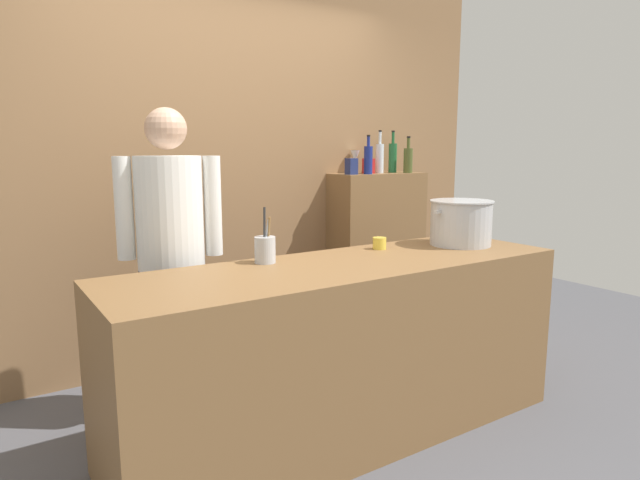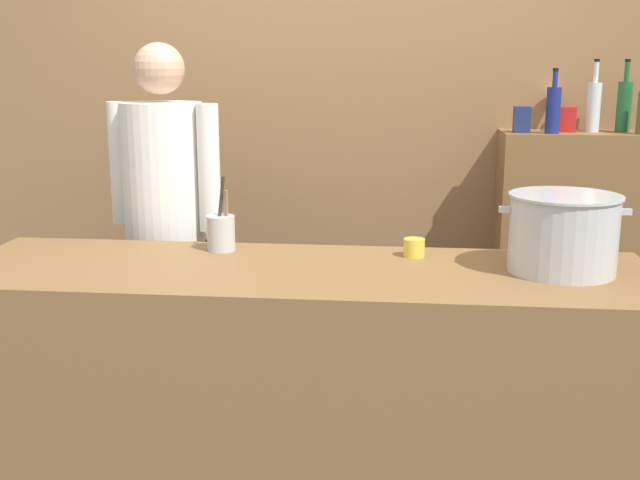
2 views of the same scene
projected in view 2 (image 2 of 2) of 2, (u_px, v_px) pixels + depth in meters
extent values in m
cube|color=olive|center=(337.00, 79.00, 3.82)|extent=(4.40, 0.10, 3.00)
cube|color=brown|center=(302.00, 392.00, 2.70)|extent=(2.37, 0.70, 0.90)
cube|color=brown|center=(575.00, 265.00, 3.69)|extent=(0.76, 0.32, 1.27)
cylinder|color=black|center=(191.00, 335.00, 3.35)|extent=(0.14, 0.14, 0.84)
cylinder|color=black|center=(152.00, 329.00, 3.42)|extent=(0.14, 0.14, 0.84)
cylinder|color=white|center=(164.00, 172.00, 3.22)|extent=(0.34, 0.34, 0.58)
cube|color=black|center=(189.00, 220.00, 3.44)|extent=(0.29, 0.11, 0.52)
cylinder|color=white|center=(209.00, 168.00, 3.13)|extent=(0.09, 0.09, 0.52)
cylinder|color=white|center=(120.00, 163.00, 3.30)|extent=(0.09, 0.09, 0.52)
sphere|color=tan|center=(159.00, 69.00, 3.13)|extent=(0.21, 0.21, 0.21)
cylinder|color=#B7BABF|center=(563.00, 235.00, 2.53)|extent=(0.35, 0.35, 0.25)
cylinder|color=#B7BABF|center=(566.00, 196.00, 2.50)|extent=(0.36, 0.36, 0.01)
cube|color=#B7BABF|center=(505.00, 209.00, 2.53)|extent=(0.04, 0.02, 0.02)
cube|color=#B7BABF|center=(626.00, 212.00, 2.49)|extent=(0.04, 0.02, 0.02)
cylinder|color=#B7BABF|center=(221.00, 233.00, 2.83)|extent=(0.10, 0.10, 0.13)
cylinder|color=#B7BABF|center=(225.00, 219.00, 2.83)|extent=(0.04, 0.04, 0.20)
cylinder|color=#262626|center=(220.00, 211.00, 2.82)|extent=(0.03, 0.05, 0.25)
cylinder|color=olive|center=(227.00, 217.00, 2.82)|extent=(0.02, 0.03, 0.21)
cylinder|color=yellow|center=(414.00, 248.00, 2.75)|extent=(0.08, 0.08, 0.07)
cylinder|color=navy|center=(553.00, 110.00, 3.45)|extent=(0.06, 0.06, 0.21)
cylinder|color=navy|center=(555.00, 79.00, 3.42)|extent=(0.02, 0.02, 0.07)
cylinder|color=black|center=(556.00, 69.00, 3.41)|extent=(0.03, 0.03, 0.01)
cylinder|color=silver|center=(593.00, 107.00, 3.53)|extent=(0.06, 0.06, 0.22)
cylinder|color=silver|center=(596.00, 72.00, 3.50)|extent=(0.02, 0.02, 0.09)
cylinder|color=black|center=(597.00, 60.00, 3.49)|extent=(0.03, 0.03, 0.01)
cylinder|color=#1E592D|center=(624.00, 107.00, 3.53)|extent=(0.07, 0.07, 0.23)
cylinder|color=#1E592D|center=(627.00, 72.00, 3.49)|extent=(0.02, 0.02, 0.09)
cylinder|color=black|center=(628.00, 60.00, 3.48)|extent=(0.03, 0.03, 0.01)
cylinder|color=silver|center=(550.00, 129.00, 3.67)|extent=(0.06, 0.06, 0.01)
cylinder|color=silver|center=(551.00, 121.00, 3.66)|extent=(0.01, 0.01, 0.08)
cone|color=silver|center=(552.00, 102.00, 3.64)|extent=(0.07, 0.07, 0.10)
cube|color=navy|center=(522.00, 119.00, 3.51)|extent=(0.07, 0.07, 0.12)
cube|color=red|center=(567.00, 119.00, 3.55)|extent=(0.07, 0.07, 0.11)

